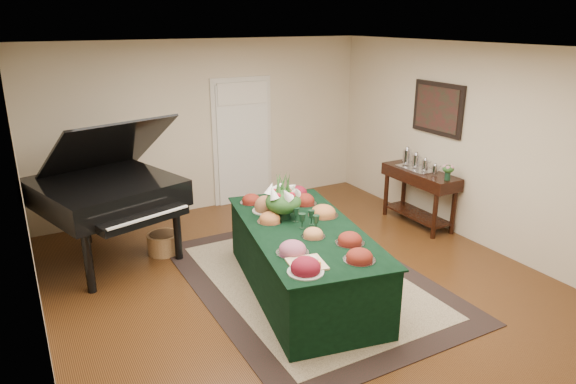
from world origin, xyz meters
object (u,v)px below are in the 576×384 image
grand_piano (106,190)px  floral_centerpiece (283,197)px  buffet_table (303,260)px  mahogany_sideboard (420,183)px

grand_piano → floral_centerpiece: bearing=-42.8°
buffet_table → mahogany_sideboard: (2.57, 0.94, 0.25)m
floral_centerpiece → grand_piano: 2.30m
floral_centerpiece → mahogany_sideboard: 2.71m
grand_piano → mahogany_sideboard: bearing=-13.0°
buffet_table → floral_centerpiece: floral_centerpiece is taller
mahogany_sideboard → buffet_table: bearing=-159.9°
floral_centerpiece → grand_piano: size_ratio=0.20×
buffet_table → grand_piano: (-1.74, 1.93, 0.54)m
buffet_table → floral_centerpiece: 0.75m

